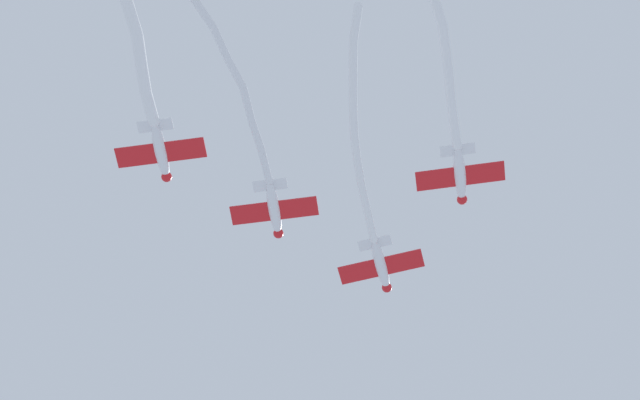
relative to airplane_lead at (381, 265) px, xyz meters
The scene contains 6 objects.
airplane_lead is the anchor object (origin of this frame).
smoke_trail_lead 13.09m from the airplane_lead, 121.60° to the left, with size 12.99×17.38×2.31m.
airplane_left_wing 10.65m from the airplane_lead, 71.97° to the left, with size 7.11×5.88×1.87m.
smoke_trail_left_wing 21.14m from the airplane_lead, 95.83° to the left, with size 7.71×18.31×1.35m.
airplane_right_wing 10.63m from the airplane_lead, 168.00° to the left, with size 7.13×5.87×1.87m.
airplane_slot 21.29m from the airplane_lead, 72.00° to the left, with size 7.12×5.88×1.87m.
Camera 1 is at (-22.91, 29.40, 6.11)m, focal length 54.62 mm.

